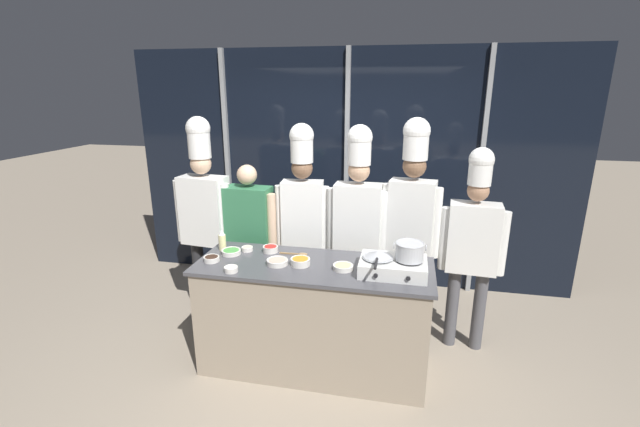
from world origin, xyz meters
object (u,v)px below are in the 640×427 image
(prep_bowl_chicken, at_px, (247,249))
(chef_pastry, at_px, (411,212))
(frying_pan, at_px, (378,255))
(serving_spoon_slotted, at_px, (299,254))
(prep_bowl_soy_glaze, at_px, (211,258))
(prep_bowl_ginger, at_px, (343,267))
(squeeze_bottle_oil, at_px, (222,241))
(prep_bowl_scallions, at_px, (231,252))
(portable_stove, at_px, (393,266))
(prep_bowl_rice, at_px, (231,269))
(stock_pot, at_px, (410,251))
(person_guest, at_px, (250,231))
(chef_head, at_px, (204,208))
(prep_bowl_carrots, at_px, (300,261))
(chef_line, at_px, (358,217))
(prep_bowl_bell_pepper, at_px, (270,249))
(prep_bowl_shrimp, at_px, (277,262))
(chef_sous, at_px, (302,210))

(prep_bowl_chicken, xyz_separation_m, chef_pastry, (1.36, 0.45, 0.28))
(frying_pan, xyz_separation_m, serving_spoon_slotted, (-0.67, 0.22, -0.14))
(prep_bowl_soy_glaze, relative_size, serving_spoon_slotted, 0.53)
(chef_pastry, bearing_deg, prep_bowl_ginger, 61.57)
(squeeze_bottle_oil, xyz_separation_m, prep_bowl_ginger, (1.08, -0.19, -0.06))
(prep_bowl_soy_glaze, xyz_separation_m, prep_bowl_ginger, (1.07, 0.06, -0.00))
(prep_bowl_scallions, bearing_deg, frying_pan, -5.23)
(portable_stove, distance_m, chef_pastry, 0.71)
(squeeze_bottle_oil, height_order, prep_bowl_chicken, squeeze_bottle_oil)
(prep_bowl_rice, xyz_separation_m, prep_bowl_chicken, (-0.04, 0.43, -0.00))
(frying_pan, xyz_separation_m, stock_pot, (0.23, 0.00, 0.05))
(stock_pot, bearing_deg, prep_bowl_ginger, -179.10)
(prep_bowl_rice, height_order, person_guest, person_guest)
(prep_bowl_ginger, distance_m, chef_head, 1.58)
(chef_head, bearing_deg, person_guest, -175.14)
(prep_bowl_ginger, bearing_deg, prep_bowl_rice, -165.29)
(squeeze_bottle_oil, distance_m, prep_bowl_chicken, 0.23)
(prep_bowl_carrots, height_order, prep_bowl_rice, prep_bowl_carrots)
(portable_stove, bearing_deg, chef_line, 118.43)
(prep_bowl_scallions, relative_size, prep_bowl_bell_pepper, 1.25)
(prep_bowl_soy_glaze, height_order, prep_bowl_carrots, prep_bowl_carrots)
(serving_spoon_slotted, bearing_deg, chef_line, 45.23)
(serving_spoon_slotted, bearing_deg, frying_pan, -17.81)
(person_guest, xyz_separation_m, chef_pastry, (1.49, 0.06, 0.26))
(frying_pan, bearing_deg, person_guest, 154.54)
(chef_head, distance_m, chef_line, 1.47)
(chef_head, bearing_deg, prep_bowl_rice, 132.36)
(prep_bowl_rice, height_order, prep_bowl_shrimp, prep_bowl_shrimp)
(frying_pan, bearing_deg, prep_bowl_scallions, 174.77)
(portable_stove, height_order, chef_head, chef_head)
(prep_bowl_ginger, distance_m, prep_bowl_shrimp, 0.53)
(prep_bowl_chicken, bearing_deg, person_guest, 107.89)
(frying_pan, distance_m, prep_bowl_chicken, 1.16)
(prep_bowl_ginger, bearing_deg, stock_pot, 0.90)
(prep_bowl_chicken, relative_size, serving_spoon_slotted, 0.40)
(prep_bowl_scallions, bearing_deg, prep_bowl_bell_pepper, 20.75)
(portable_stove, height_order, stock_pot, stock_pot)
(chef_sous, bearing_deg, prep_bowl_scallions, 43.15)
(serving_spoon_slotted, distance_m, chef_line, 0.66)
(chef_line, bearing_deg, serving_spoon_slotted, 46.48)
(prep_bowl_carrots, xyz_separation_m, serving_spoon_slotted, (-0.06, 0.21, -0.03))
(prep_bowl_shrimp, bearing_deg, chef_sous, 87.06)
(prep_bowl_soy_glaze, xyz_separation_m, chef_line, (1.09, 0.72, 0.20))
(prep_bowl_ginger, bearing_deg, chef_pastry, 52.90)
(stock_pot, bearing_deg, prep_bowl_soy_glaze, -177.48)
(serving_spoon_slotted, relative_size, person_guest, 0.15)
(stock_pot, relative_size, prep_bowl_carrots, 1.53)
(prep_bowl_scallions, distance_m, person_guest, 0.49)
(serving_spoon_slotted, bearing_deg, stock_pot, -13.20)
(prep_bowl_bell_pepper, distance_m, prep_bowl_shrimp, 0.28)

